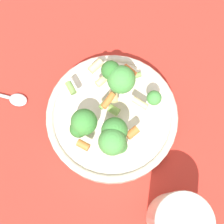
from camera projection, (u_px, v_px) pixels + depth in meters
name	position (u px, v px, depth m)	size (l,w,h in m)	color
ground_plane	(112.00, 121.00, 0.61)	(3.00, 3.00, 0.00)	#B72D23
bowl	(112.00, 117.00, 0.58)	(0.24, 0.24, 0.04)	beige
pasta_salad	(109.00, 112.00, 0.51)	(0.15, 0.18, 0.09)	#8CB766
cup	(178.00, 220.00, 0.50)	(0.09, 0.09, 0.12)	silver
spoon	(2.00, 96.00, 0.62)	(0.16, 0.08, 0.01)	silver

